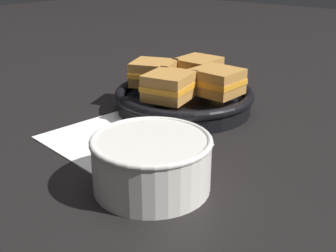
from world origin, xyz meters
TOP-DOWN VIEW (x-y plane):
  - ground_plane at (0.00, 0.00)m, footprint 4.00×4.00m
  - napkin at (-0.02, -0.01)m, footprint 0.25×0.22m
  - soup_bowl at (0.11, -0.09)m, footprint 0.15×0.15m
  - spoon at (0.02, -0.01)m, footprint 0.14×0.08m
  - skillet at (-0.04, 0.17)m, footprint 0.26×0.37m
  - sandwich_near_left at (-0.05, 0.23)m, footprint 0.08×0.08m
  - sandwich_near_right at (-0.10, 0.15)m, footprint 0.11×0.10m
  - sandwich_far_left at (-0.02, 0.11)m, footprint 0.09×0.10m
  - sandwich_far_right at (0.02, 0.18)m, footprint 0.09×0.08m

SIDE VIEW (x-z plane):
  - ground_plane at x=0.00m, z-range 0.00..0.00m
  - napkin at x=-0.02m, z-range 0.00..0.00m
  - spoon at x=0.02m, z-range 0.00..0.01m
  - skillet at x=-0.04m, z-range 0.00..0.04m
  - soup_bowl at x=0.11m, z-range 0.00..0.07m
  - sandwich_near_left at x=-0.05m, z-range 0.04..0.09m
  - sandwich_near_right at x=-0.10m, z-range 0.04..0.09m
  - sandwich_far_left at x=-0.02m, z-range 0.04..0.09m
  - sandwich_far_right at x=0.02m, z-range 0.04..0.09m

